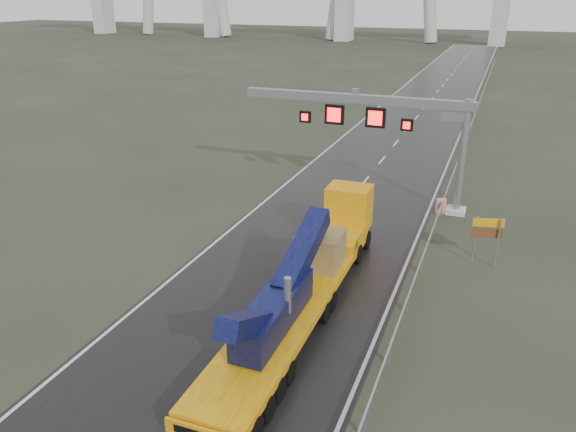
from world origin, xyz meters
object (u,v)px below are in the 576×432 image
at_px(sign_gantry, 387,120).
at_px(striped_barrier, 441,206).
at_px(exit_sign_pair, 487,232).
at_px(heavy_haul_truck, 312,266).

height_order(sign_gantry, striped_barrier, sign_gantry).
height_order(sign_gantry, exit_sign_pair, sign_gantry).
xyz_separation_m(sign_gantry, heavy_haul_truck, (-0.37, -13.24, -4.02)).
bearing_deg(exit_sign_pair, heavy_haul_truck, -153.70).
bearing_deg(striped_barrier, sign_gantry, 154.97).
xyz_separation_m(heavy_haul_truck, exit_sign_pair, (7.21, 6.21, 0.26)).
xyz_separation_m(heavy_haul_truck, striped_barrier, (4.27, 12.81, -1.10)).
distance_m(sign_gantry, heavy_haul_truck, 13.85).
bearing_deg(heavy_haul_truck, sign_gantry, 88.21).
distance_m(sign_gantry, exit_sign_pair, 10.51).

